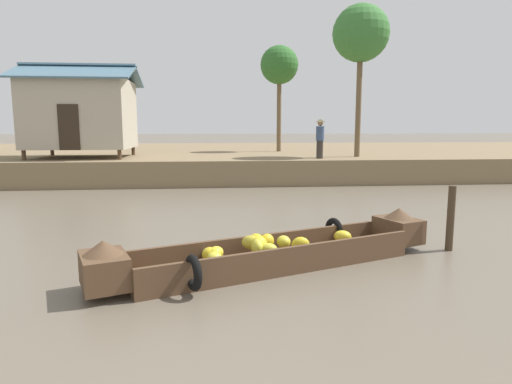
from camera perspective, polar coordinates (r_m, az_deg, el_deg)
The scene contains 8 objects.
ground_plane at distance 11.45m, azimuth -6.55°, elevation -3.48°, with size 300.00×300.00×0.00m, color #665B4C.
riverbank_strip at distance 27.16m, azimuth -6.08°, elevation 4.49°, with size 160.00×20.00×1.04m, color #7F6B4C.
banana_boat at distance 7.47m, azimuth 2.35°, elevation -7.72°, with size 6.02×2.99×0.78m.
stilt_house_mid_left at distance 20.75m, azimuth -21.72°, elevation 9.55°, with size 4.83×4.06×3.99m.
palm_tree_near at distance 24.54m, azimuth 3.04°, elevation 15.98°, with size 2.04×2.04×5.64m.
palm_tree_mid at distance 20.69m, azimuth 13.44°, elevation 19.25°, with size 2.45×2.45×6.56m.
vendor_person at distance 18.79m, azimuth 8.30°, elevation 7.14°, with size 0.44×0.44×1.66m.
mooring_post at distance 9.16m, azimuth 23.92°, elevation -3.14°, with size 0.14×0.14×1.25m, color #423323.
Camera 1 is at (0.20, -1.20, 2.34)m, focal length 30.85 mm.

